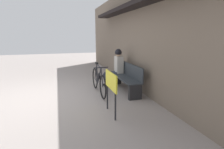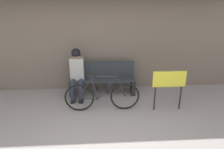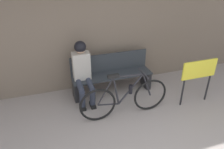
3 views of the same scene
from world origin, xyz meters
The scene contains 5 objects.
storefront_wall centered at (0.00, 2.83, 1.66)m, with size 12.00×0.56×3.20m.
park_bench_near centered at (0.08, 2.42, 0.39)m, with size 1.69×0.42×0.84m.
bicycle centered at (0.06, 1.56, 0.37)m, with size 1.68×0.40×0.89m.
person_seated centered at (-0.56, 2.30, 0.70)m, with size 0.34×0.64×1.24m.
signboard centered at (1.53, 1.49, 0.68)m, with size 0.73×0.04×0.93m.
Camera 2 is at (0.00, -2.82, 2.58)m, focal length 35.00 mm.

